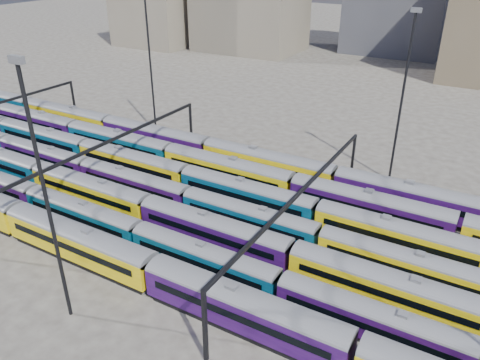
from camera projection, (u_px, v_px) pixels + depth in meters
The scene contains 13 objects.
ground at pixel (228, 225), 61.59m from camera, with size 500.00×500.00×0.00m, color #3F3B35.
rake_0 at pixel (153, 270), 48.73m from camera, with size 129.60×3.16×5.33m.
rake_1 at pixel (82, 213), 59.82m from camera, with size 130.11×2.72×4.56m.
rake_2 at pixel (214, 228), 56.04m from camera, with size 102.48×3.00×5.05m.
rake_3 at pixel (134, 181), 67.64m from camera, with size 133.18×2.78×4.67m.
rake_4 at pixel (186, 175), 68.87m from camera, with size 123.19×3.00×5.06m.
rake_5 at pixel (170, 153), 75.72m from camera, with size 130.63×3.18×5.37m.
rake_6 at pixel (208, 147), 77.74m from camera, with size 133.24×3.25×5.48m.
gantry_1 at pixel (109, 148), 67.48m from camera, with size 0.35×40.35×8.03m.
gantry_2 at pixel (301, 199), 54.05m from camera, with size 0.35×40.35×8.03m.
mast_1 at pixel (150, 61), 85.70m from camera, with size 1.40×0.50×25.60m.
mast_2 at pixel (45, 191), 40.54m from camera, with size 1.40×0.50×25.60m.
mast_3 at pixel (403, 93), 67.09m from camera, with size 1.40×0.50×25.60m.
Camera 1 is at (27.62, -44.39, 33.14)m, focal length 35.00 mm.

